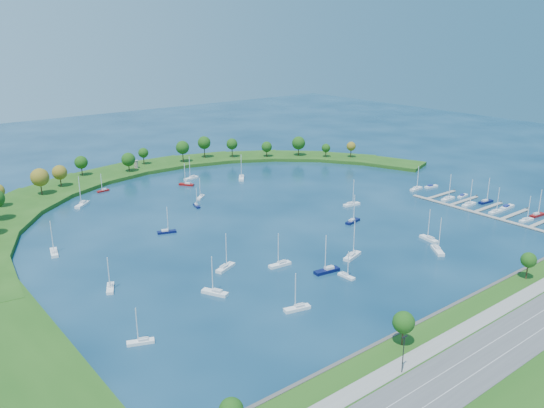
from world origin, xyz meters
TOP-DOWN VIEW (x-y plane):
  - ground at (0.00, 0.00)m, footprint 700.00×700.00m
  - south_shoreline at (0.03, -122.88)m, footprint 420.00×43.10m
  - breakwater at (-46.33, 48.72)m, footprint 286.74×247.64m
  - breakwater_trees at (-20.83, 87.72)m, footprint 238.31×94.10m
  - harbor_tower at (-10.63, 115.26)m, footprint 2.60×2.60m
  - dock_system at (85.30, -61.00)m, footprint 24.28×82.00m
  - moored_boat_0 at (-60.66, 69.59)m, footprint 9.36×8.94m
  - moored_boat_1 at (-43.12, 86.82)m, footprint 6.76×2.80m
  - moored_boat_2 at (-2.92, 69.76)m, footprint 6.58×8.21m
  - moored_boat_3 at (28.13, 61.75)m, footprint 8.17×9.61m
  - moored_boat_4 at (-30.80, -44.53)m, footprint 8.82×3.16m
  - moored_boat_5 at (-47.78, -34.50)m, footprint 9.34×5.78m
  - moored_boat_6 at (-4.80, -55.48)m, footprint 10.04×5.37m
  - moored_boat_7 at (-18.97, -66.18)m, footprint 2.18×6.77m
  - moored_boat_8 at (-46.66, 11.13)m, footprint 8.10×4.68m
  - moored_boat_9 at (-18.15, 34.11)m, footprint 3.31×6.72m
  - moored_boat_10 at (-61.28, -48.58)m, footprint 6.34×9.08m
  - moored_boat_11 at (24.91, -72.02)m, footprint 7.93×9.25m
  - moored_boat_12 at (-47.34, -73.04)m, footprint 8.73×4.28m
  - moored_boat_13 at (32.37, -62.64)m, footprint 4.11×9.14m
  - moored_boat_14 at (-91.00, 17.66)m, footprint 4.55×9.26m
  - moored_boat_15 at (-21.24, -59.00)m, footprint 9.90×4.13m
  - moored_boat_16 at (41.32, -11.16)m, footprint 9.04×3.63m
  - moored_boat_17 at (-86.39, -24.23)m, footprint 5.43×8.20m
  - moored_boat_18 at (-9.20, 44.89)m, footprint 6.90×6.05m
  - moored_boat_19 at (5.69, 79.38)m, footprint 9.44×4.45m
  - moored_boat_20 at (-93.12, -60.55)m, footprint 7.64×4.75m
  - moored_boat_21 at (23.94, -28.43)m, footprint 8.89×4.11m
  - docked_boat_2 at (85.52, -75.41)m, footprint 8.12×3.04m
  - docked_boat_3 at (96.01, -75.02)m, footprint 8.72×3.16m
  - docked_boat_4 at (85.52, -60.64)m, footprint 8.39×2.82m
  - docked_boat_5 at (95.96, -60.37)m, footprint 9.50×2.86m
  - docked_boat_6 at (85.51, -46.70)m, footprint 8.95×2.68m
  - docked_boat_7 at (96.01, -49.31)m, footprint 8.73×3.27m
  - docked_boat_8 at (85.50, -34.85)m, footprint 9.06×2.96m
  - docked_boat_9 at (95.99, -36.42)m, footprint 7.75×3.02m
  - docked_boat_10 at (87.91, -13.68)m, footprint 8.82×3.25m
  - docked_boat_11 at (97.88, -15.86)m, footprint 8.26×3.46m

SIDE VIEW (x-z plane):
  - ground at x=0.00m, z-range 0.00..0.00m
  - dock_system at x=85.30m, z-range -0.45..1.15m
  - docked_boat_9 at x=95.99m, z-range -0.20..1.34m
  - docked_boat_11 at x=97.88m, z-range -0.22..1.42m
  - docked_boat_5 at x=95.96m, z-range -0.26..1.67m
  - moored_boat_9 at x=-18.15m, z-range -3.91..5.60m
  - moored_boat_1 at x=-43.12m, z-range -3.97..5.67m
  - moored_boat_7 at x=-18.97m, z-range -4.07..5.77m
  - moored_boat_18 at x=-9.20m, z-range -4.42..6.16m
  - moored_boat_20 at x=-93.12m, z-range -4.57..6.32m
  - moored_boat_8 at x=-46.66m, z-range -4.86..6.64m
  - docked_boat_2 at x=85.52m, z-range -4.93..6.73m
  - moored_boat_17 at x=-86.39m, z-range -4.99..6.79m
  - docked_boat_4 at x=85.52m, z-range -5.16..6.98m
  - moored_boat_2 at x=-2.92m, z-range -5.20..7.03m
  - moored_boat_12 at x=-47.34m, z-range -5.27..7.10m
  - docked_boat_7 at x=96.01m, z-range -5.35..7.19m
  - docked_boat_3 at x=96.01m, z-range -5.35..7.20m
  - moored_boat_21 at x=23.94m, z-range -5.38..7.23m
  - docked_boat_10 at x=87.91m, z-range -5.41..7.27m
  - moored_boat_4 at x=-30.80m, z-range -5.42..7.28m
  - moored_boat_16 at x=41.32m, z-range -5.53..7.40m
  - moored_boat_13 at x=32.37m, z-range -5.56..7.43m
  - docked_boat_6 at x=85.51m, z-range -5.60..7.48m
  - moored_boat_14 at x=-91.00m, z-range -5.62..7.50m
  - moored_boat_10 at x=-61.28m, z-range -5.62..7.51m
  - docked_boat_8 at x=85.50m, z-range -5.63..7.51m
  - moored_boat_5 at x=-47.78m, z-range -5.71..7.60m
  - moored_boat_19 at x=5.69m, z-range -5.74..7.64m
  - moored_boat_11 at x=24.91m, z-range -6.07..8.01m
  - moored_boat_15 at x=-21.24m, z-range -6.08..8.03m
  - moored_boat_6 at x=-4.80m, z-range -6.13..8.08m
  - breakwater at x=-46.33m, z-range -0.01..1.99m
  - moored_boat_3 at x=28.13m, z-range -6.30..8.28m
  - south_shoreline at x=0.03m, z-range -4.80..6.80m
  - moored_boat_0 at x=-60.66m, z-range -6.44..8.44m
  - harbor_tower at x=-10.63m, z-range 2.05..6.78m
  - breakwater_trees at x=-20.83m, z-range 3.39..17.58m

